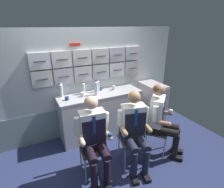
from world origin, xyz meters
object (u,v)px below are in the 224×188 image
Objects in this scene: water_bottle_clear at (61,90)px; crew_member_left at (94,135)px; folding_chair_left at (92,140)px; crew_member_right at (135,128)px; paper_cup_tan at (114,88)px; folding_chair_by_counter at (151,125)px; folding_chair_right at (131,132)px; service_trolley at (152,102)px; crew_member_by_counter at (161,117)px.

crew_member_left is at bearing -81.41° from water_bottle_clear.
folding_chair_left is 0.66× the size of crew_member_right.
crew_member_left reaches higher than paper_cup_tan.
folding_chair_left is at bearing -133.65° from paper_cup_tan.
folding_chair_left is 1.10m from folding_chair_by_counter.
water_bottle_clear is (-0.85, 1.11, 0.52)m from folding_chair_right.
paper_cup_tan is (-0.92, 0.16, 0.46)m from service_trolley.
service_trolley is 1.54m from crew_member_right.
folding_chair_left is 1.24m from crew_member_by_counter.
crew_member_right is 0.55m from folding_chair_by_counter.
folding_chair_right is at bearing 76.41° from crew_member_right.
folding_chair_by_counter is 1.77m from water_bottle_clear.
service_trolley is at bearing 40.62° from crew_member_right.
folding_chair_right is 3.14× the size of water_bottle_clear.
water_bottle_clear is at bearing 140.08° from folding_chair_by_counter.
folding_chair_right is 1.11m from paper_cup_tan.
folding_chair_by_counter is (-0.67, -0.81, 0.02)m from service_trolley.
water_bottle_clear reaches higher than paper_cup_tan.
crew_member_left is 1.39m from paper_cup_tan.
water_bottle_clear is at bearing 98.59° from crew_member_left.
folding_chair_by_counter is 3.14× the size of water_bottle_clear.
folding_chair_right is 0.45m from folding_chair_by_counter.
folding_chair_left is 0.69m from crew_member_right.
paper_cup_tan is at bearing 107.81° from crew_member_by_counter.
crew_member_left is at bearing -153.37° from service_trolley.
water_bottle_clear is at bearing 127.38° from folding_chair_right.
crew_member_right reaches higher than folding_chair_by_counter.
water_bottle_clear is (-0.81, 1.27, 0.34)m from crew_member_right.
crew_member_left is at bearing 171.56° from crew_member_right.
water_bottle_clear is at bearing 100.89° from folding_chair_left.
paper_cup_tan is (0.20, 1.00, 0.44)m from folding_chair_right.
water_bottle_clear is (-1.97, 0.27, 0.54)m from service_trolley.
crew_member_left is 0.64m from crew_member_right.
service_trolley is 1.12× the size of folding_chair_by_counter.
folding_chair_by_counter is at bearing -75.88° from paper_cup_tan.
folding_chair_left is at bearing 176.33° from folding_chair_by_counter.
crew_member_right is 0.99× the size of crew_member_by_counter.
service_trolley is at bearing 26.63° from crew_member_left.
paper_cup_tan is at bearing 78.19° from crew_member_right.
folding_chair_left is 0.25m from crew_member_left.
folding_chair_right and folding_chair_by_counter have the same top height.
folding_chair_right is at bearing -8.49° from folding_chair_left.
water_bottle_clear is at bearing 122.65° from crew_member_right.
folding_chair_by_counter is at bearing 131.72° from crew_member_by_counter.
crew_member_by_counter is at bearing -48.28° from folding_chair_by_counter.
folding_chair_left is 3.14× the size of water_bottle_clear.
paper_cup_tan is at bearing 104.12° from folding_chair_by_counter.
crew_member_right reaches higher than service_trolley.
paper_cup_tan is at bearing 170.18° from service_trolley.
paper_cup_tan reaches higher than folding_chair_right.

